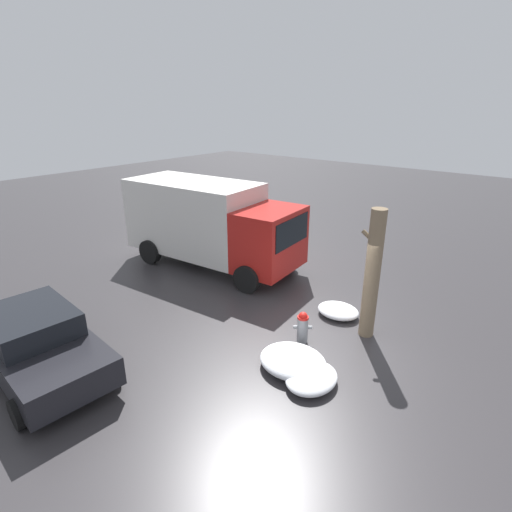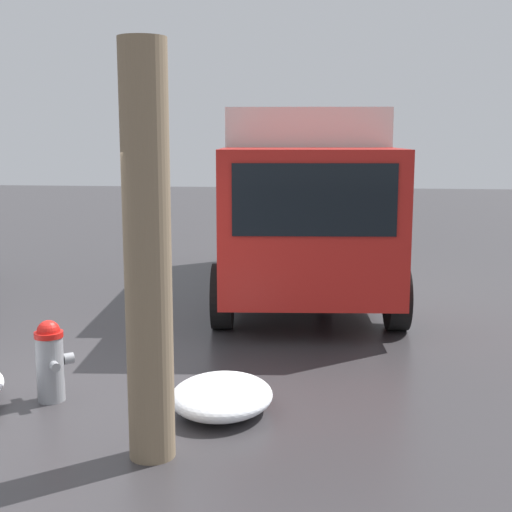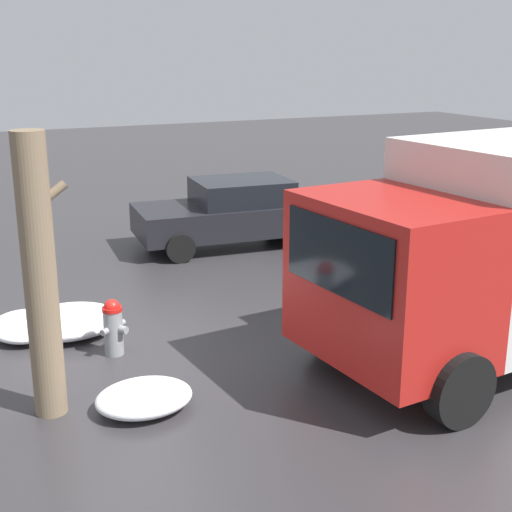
# 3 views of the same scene
# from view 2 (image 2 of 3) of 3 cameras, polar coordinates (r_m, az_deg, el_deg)

# --- Properties ---
(ground_plane) EXTENTS (60.00, 60.00, 0.00)m
(ground_plane) POSITION_cam_2_polar(r_m,az_deg,el_deg) (7.58, -16.02, -11.03)
(ground_plane) COLOR #333033
(fire_hydrant) EXTENTS (0.43, 0.40, 0.83)m
(fire_hydrant) POSITION_cam_2_polar(r_m,az_deg,el_deg) (7.45, -16.14, -7.97)
(fire_hydrant) COLOR gray
(fire_hydrant) RESTS_ON ground_plane
(tree_trunk) EXTENTS (0.58, 0.38, 3.36)m
(tree_trunk) POSITION_cam_2_polar(r_m,az_deg,el_deg) (5.70, -8.67, 0.07)
(tree_trunk) COLOR #7F6B51
(tree_trunk) RESTS_ON ground_plane
(delivery_truck) EXTENTS (6.74, 3.12, 3.03)m
(delivery_truck) POSITION_cam_2_polar(r_m,az_deg,el_deg) (12.07, 3.81, 4.96)
(delivery_truck) COLOR red
(delivery_truck) RESTS_ON ground_plane
(pedestrian) EXTENTS (0.38, 0.38, 1.75)m
(pedestrian) POSITION_cam_2_polar(r_m,az_deg,el_deg) (10.89, 5.58, 0.75)
(pedestrian) COLOR #23232D
(pedestrian) RESTS_ON ground_plane
(snow_pile_by_tree) EXTENTS (1.18, 0.98, 0.31)m
(snow_pile_by_tree) POSITION_cam_2_polar(r_m,az_deg,el_deg) (6.99, -2.76, -11.10)
(snow_pile_by_tree) COLOR white
(snow_pile_by_tree) RESTS_ON ground_plane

